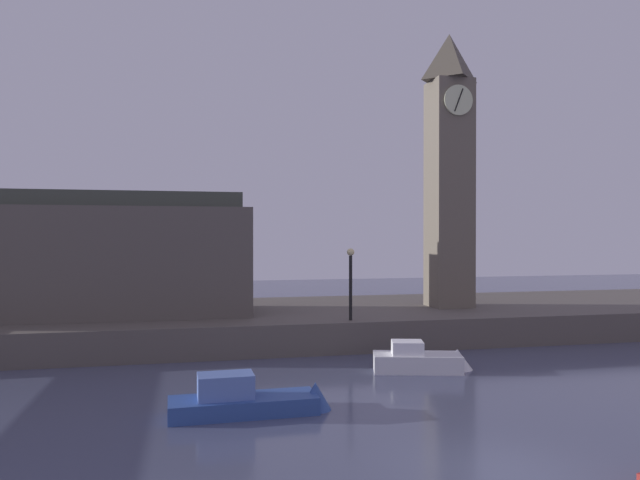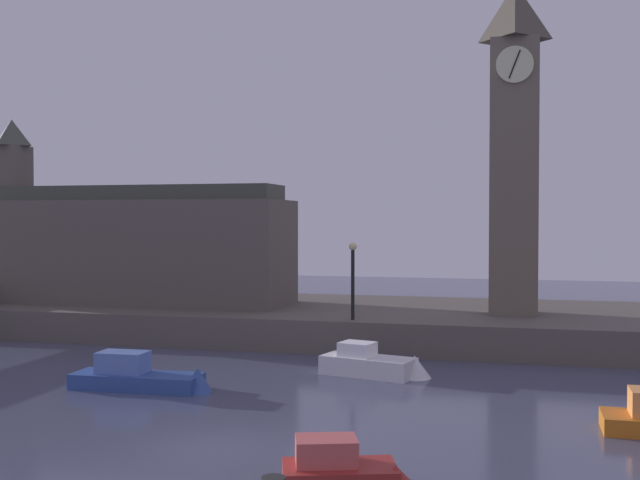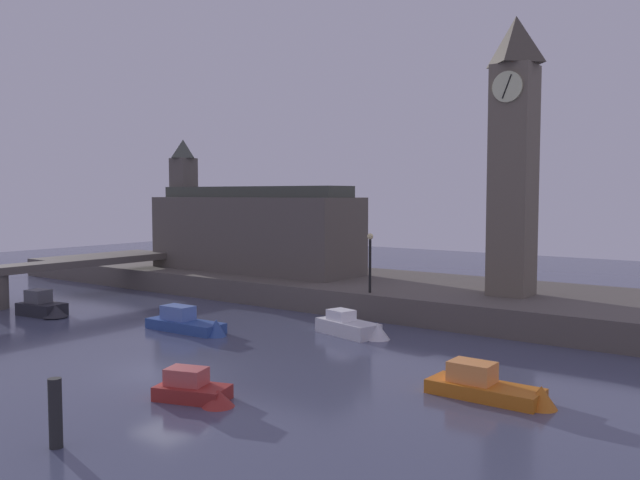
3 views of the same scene
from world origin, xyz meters
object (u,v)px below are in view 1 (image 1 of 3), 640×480
boat_tour_blue (262,400)px  clock_tower (449,166)px  parliament_hall (73,255)px  boat_ferry_white (427,360)px  streetlamp (351,275)px

boat_tour_blue → clock_tower: bearing=46.4°
parliament_hall → boat_ferry_white: size_ratio=3.76×
clock_tower → boat_tour_blue: clock_tower is taller
boat_tour_blue → boat_ferry_white: bearing=30.3°
streetlamp → clock_tower: bearing=30.0°
streetlamp → boat_ferry_white: size_ratio=0.77×
parliament_hall → streetlamp: (13.35, -4.31, -0.91)m
clock_tower → boat_tour_blue: bearing=-133.6°
parliament_hall → streetlamp: size_ratio=4.89×
streetlamp → boat_tour_blue: size_ratio=0.65×
parliament_hall → boat_ferry_white: (15.34, -8.93, -4.16)m
parliament_hall → boat_ferry_white: bearing=-30.2°
clock_tower → boat_ferry_white: size_ratio=3.46×
parliament_hall → boat_tour_blue: (8.00, -13.23, -4.20)m
parliament_hall → boat_tour_blue: size_ratio=3.19×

